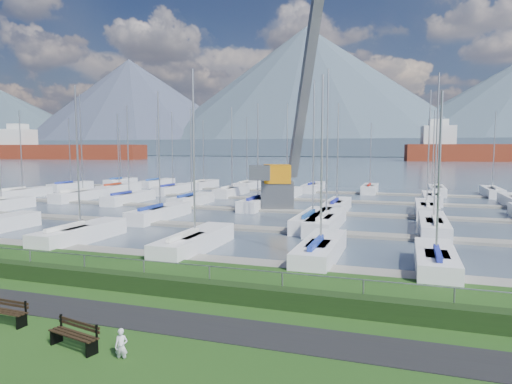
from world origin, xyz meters
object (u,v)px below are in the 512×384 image
at_px(bench_right, 75,335).
at_px(person, 121,341).
at_px(bench_left, 5,312).
at_px(crane, 285,153).

bearing_deg(bench_right, person, 8.33).
distance_m(bench_left, bench_right, 3.65).
xyz_separation_m(person, crane, (-4.43, 34.82, 4.82)).
bearing_deg(bench_left, person, -7.58).
xyz_separation_m(bench_left, bench_right, (3.55, -0.84, 0.00)).
height_order(bench_left, person, person).
relative_size(bench_left, bench_right, 0.98).
bearing_deg(crane, person, -100.97).
relative_size(bench_right, person, 1.82).
relative_size(bench_right, crane, 0.08).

